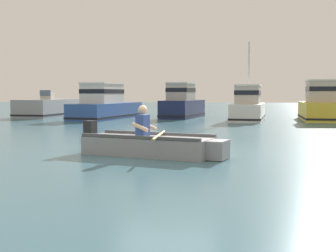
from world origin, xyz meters
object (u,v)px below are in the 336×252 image
Objects in this scene: moored_boat_blue at (106,105)px; moored_boat_yellow at (322,105)px; moored_boat_grey at (51,108)px; rowboat_with_person at (151,145)px; moored_boat_navy at (182,104)px; moored_boat_white at (248,107)px.

moored_boat_blue is 12.16m from moored_boat_yellow.
moored_boat_grey is 1.21× the size of moored_boat_yellow.
rowboat_with_person is at bearing -69.48° from moored_boat_blue.
moored_boat_blue is at bearing -23.97° from moored_boat_grey.
moored_boat_blue is at bearing -160.95° from moored_boat_navy.
moored_boat_white is 1.12× the size of moored_boat_yellow.
moored_boat_grey is 0.90× the size of moored_boat_blue.
moored_boat_navy is at bearing 19.05° from moored_boat_blue.
moored_boat_white is (8.20, -0.20, -0.03)m from moored_boat_blue.
rowboat_with_person is 16.13m from moored_boat_navy.
moored_boat_navy is at bearing 156.35° from moored_boat_white.
moored_boat_yellow is at bearing -10.49° from moored_boat_navy.
moored_boat_yellow reaches higher than moored_boat_navy.
moored_boat_grey is 4.58m from moored_boat_blue.
rowboat_with_person is 16.10m from moored_boat_yellow.
moored_boat_blue reaches higher than rowboat_with_person.
moored_boat_yellow reaches higher than moored_boat_blue.
moored_boat_grey is (-9.64, 16.44, 0.27)m from rowboat_with_person.
rowboat_with_person is 15.58m from moored_boat_blue.
moored_boat_yellow is at bearing 65.41° from rowboat_with_person.
moored_boat_white is at bearing -176.48° from moored_boat_yellow.
rowboat_with_person is 14.65m from moored_boat_white.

